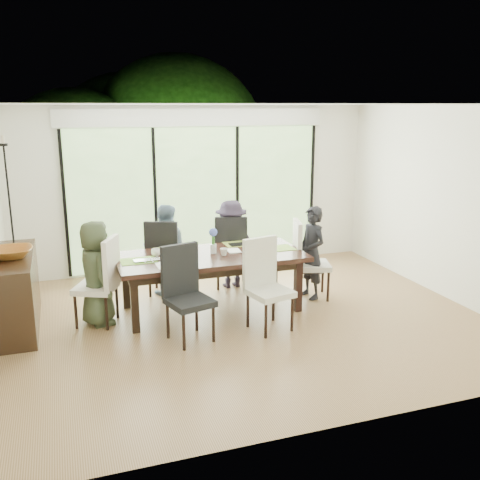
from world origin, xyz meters
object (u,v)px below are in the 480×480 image
object	(u,v)px
chair_near_right	(270,286)
cup_c	(264,244)
bowl	(11,253)
table_top	(211,257)
chair_left_end	(95,281)
chair_far_right	(231,250)
person_left_end	(96,273)
vase	(213,249)
sideboard	(16,291)
cup_a	(156,253)
cup_b	(224,252)
chair_near_left	(190,295)
person_far_right	(231,244)
laptop	(148,261)
chair_right_end	(313,259)
person_far_left	(165,250)
person_right_end	(312,253)
chair_far_left	(165,256)

from	to	relation	value
chair_near_right	cup_c	world-z (taller)	chair_near_right
bowl	table_top	bearing A→B (deg)	-2.74
chair_left_end	chair_far_right	bearing A→B (deg)	137.39
chair_near_right	person_left_end	world-z (taller)	person_left_end
vase	cup_c	distance (m)	0.75
chair_near_right	sideboard	world-z (taller)	chair_near_right
person_left_end	cup_a	bearing A→B (deg)	-88.86
cup_a	cup_c	distance (m)	1.50
sideboard	bowl	xyz separation A→B (m)	(0.00, -0.10, 0.52)
chair_far_right	cup_b	xyz separation A→B (m)	(-0.40, -0.95, 0.25)
table_top	person_left_end	size ratio (longest dim) A/B	1.86
table_top	chair_near_left	xyz separation A→B (m)	(-0.50, -0.87, -0.17)
person_far_right	cup_a	size ratio (longest dim) A/B	10.40
person_far_right	laptop	size ratio (longest dim) A/B	3.91
chair_right_end	person_far_right	size ratio (longest dim) A/B	0.85
chair_left_end	person_far_left	xyz separation A→B (m)	(1.05, 0.83, 0.10)
cup_c	person_far_left	bearing A→B (deg)	149.72
chair_right_end	person_right_end	xyz separation A→B (m)	(-0.02, 0.00, 0.10)
cup_b	chair_right_end	bearing A→B (deg)	4.24
bowl	sideboard	bearing A→B (deg)	90.00
sideboard	bowl	bearing A→B (deg)	-90.00
vase	chair_near_right	bearing A→B (deg)	-63.94
person_left_end	laptop	bearing A→B (deg)	-108.77
chair_right_end	chair_near_right	size ratio (longest dim) A/B	1.00
person_left_end	person_right_end	bearing A→B (deg)	-99.75
person_far_left	sideboard	xyz separation A→B (m)	(-1.98, -0.61, -0.20)
chair_far_right	table_top	bearing A→B (deg)	73.81
chair_far_left	cup_c	xyz separation A→B (m)	(1.25, -0.75, 0.26)
person_far_right	sideboard	bearing A→B (deg)	9.43
sideboard	chair_right_end	bearing A→B (deg)	-3.15
chair_near_left	cup_b	world-z (taller)	chair_near_left
person_left_end	table_top	bearing A→B (deg)	-99.75
chair_left_end	cup_a	distance (m)	0.85
chair_far_left	person_right_end	xyz separation A→B (m)	(1.93, -0.85, 0.10)
person_right_end	cup_b	xyz separation A→B (m)	(-1.33, -0.10, 0.16)
sideboard	bowl	distance (m)	0.53
person_left_end	person_far_left	distance (m)	1.32
laptop	bowl	xyz separation A→B (m)	(-1.58, 0.22, 0.20)
chair_right_end	person_far_right	bearing A→B (deg)	64.69
chair_right_end	chair_far_left	xyz separation A→B (m)	(-1.95, 0.85, 0.00)
chair_near_left	person_left_end	world-z (taller)	person_left_end
person_left_end	chair_near_right	bearing A→B (deg)	-123.47
chair_right_end	person_left_end	bearing A→B (deg)	105.83
table_top	person_far_left	distance (m)	0.95
laptop	bowl	bearing A→B (deg)	170.11
chair_left_end	chair_near_left	bearing A→B (deg)	73.84
chair_near_right	cup_b	bearing A→B (deg)	101.02
person_left_end	person_right_end	distance (m)	2.96
person_far_right	cup_a	bearing A→B (deg)	26.35
person_far_right	bowl	bearing A→B (deg)	11.26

